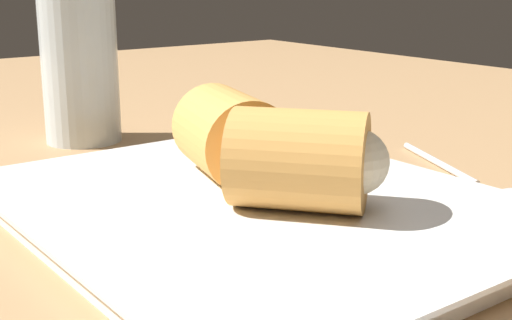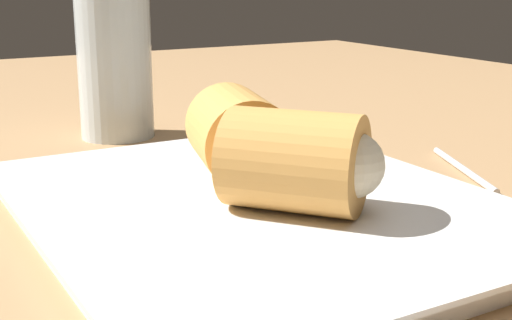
{
  "view_description": "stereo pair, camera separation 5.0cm",
  "coord_description": "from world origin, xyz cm",
  "views": [
    {
      "loc": [
        -34.61,
        27.28,
        16.6
      ],
      "look_at": [
        -2.08,
        2.9,
        5.79
      ],
      "focal_mm": 50.0,
      "sensor_mm": 36.0,
      "label": 1
    },
    {
      "loc": [
        -37.36,
        23.09,
        16.6
      ],
      "look_at": [
        -2.08,
        2.9,
        5.79
      ],
      "focal_mm": 50.0,
      "sensor_mm": 36.0,
      "label": 2
    }
  ],
  "objects": [
    {
      "name": "drinking_glass",
      "position": [
        23.83,
        2.55,
        8.18
      ],
      "size": [
        6.55,
        6.55,
        12.36
      ],
      "color": "silver",
      "rests_on": "table_surface"
    },
    {
      "name": "serving_plate",
      "position": [
        -2.08,
        2.9,
        2.76
      ],
      "size": [
        32.25,
        26.31,
        1.5
      ],
      "color": "white",
      "rests_on": "table_surface"
    },
    {
      "name": "roll_front_right",
      "position": [
        -5.6,
        1.93,
        6.36
      ],
      "size": [
        9.43,
        9.18,
        5.72
      ],
      "color": "#D19347",
      "rests_on": "serving_plate"
    },
    {
      "name": "table_surface",
      "position": [
        0.0,
        0.0,
        1.0
      ],
      "size": [
        180.0,
        140.0,
        2.0
      ],
      "color": "#A87F54",
      "rests_on": "ground"
    },
    {
      "name": "roll_front_left",
      "position": [
        1.72,
        1.94,
        6.36
      ],
      "size": [
        9.03,
        7.51,
        5.72
      ],
      "color": "#D19347",
      "rests_on": "serving_plate"
    }
  ]
}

